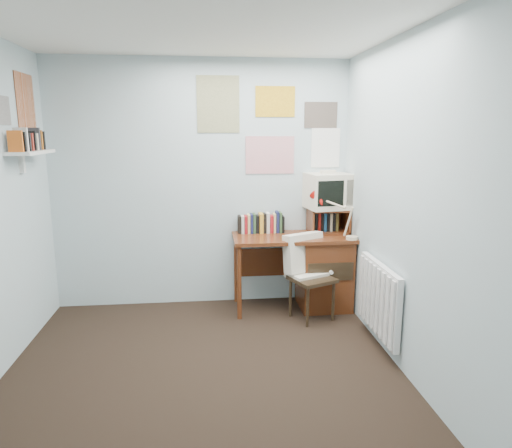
{
  "coord_description": "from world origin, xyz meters",
  "views": [
    {
      "loc": [
        0.05,
        -2.92,
        1.8
      ],
      "look_at": [
        0.47,
        0.99,
        0.99
      ],
      "focal_mm": 32.0,
      "sensor_mm": 36.0,
      "label": 1
    }
  ],
  "objects_px": {
    "tv_riser": "(328,221)",
    "wall_shelf": "(31,152)",
    "desk": "(318,269)",
    "desk_chair": "(312,279)",
    "crt_tv": "(327,189)",
    "radiator": "(379,299)",
    "desk_lamp": "(353,219)"
  },
  "relations": [
    {
      "from": "tv_riser",
      "to": "wall_shelf",
      "type": "bearing_deg",
      "value": -169.68
    },
    {
      "from": "desk",
      "to": "wall_shelf",
      "type": "relative_size",
      "value": 1.94
    },
    {
      "from": "desk_chair",
      "to": "wall_shelf",
      "type": "distance_m",
      "value": 2.73
    },
    {
      "from": "tv_riser",
      "to": "crt_tv",
      "type": "height_order",
      "value": "crt_tv"
    },
    {
      "from": "desk_chair",
      "to": "tv_riser",
      "type": "relative_size",
      "value": 1.99
    },
    {
      "from": "radiator",
      "to": "wall_shelf",
      "type": "height_order",
      "value": "wall_shelf"
    },
    {
      "from": "desk",
      "to": "desk_chair",
      "type": "distance_m",
      "value": 0.33
    },
    {
      "from": "desk",
      "to": "desk_chair",
      "type": "height_order",
      "value": "desk_chair"
    },
    {
      "from": "desk_chair",
      "to": "wall_shelf",
      "type": "relative_size",
      "value": 1.29
    },
    {
      "from": "desk_chair",
      "to": "radiator",
      "type": "bearing_deg",
      "value": -79.26
    },
    {
      "from": "desk",
      "to": "radiator",
      "type": "height_order",
      "value": "desk"
    },
    {
      "from": "desk",
      "to": "desk_lamp",
      "type": "distance_m",
      "value": 0.66
    },
    {
      "from": "desk",
      "to": "tv_riser",
      "type": "bearing_deg",
      "value": 42.96
    },
    {
      "from": "desk",
      "to": "crt_tv",
      "type": "height_order",
      "value": "crt_tv"
    },
    {
      "from": "desk_chair",
      "to": "tv_riser",
      "type": "bearing_deg",
      "value": 35.22
    },
    {
      "from": "wall_shelf",
      "to": "desk_chair",
      "type": "bearing_deg",
      "value": 1.76
    },
    {
      "from": "desk_lamp",
      "to": "desk",
      "type": "bearing_deg",
      "value": 152.66
    },
    {
      "from": "wall_shelf",
      "to": "desk",
      "type": "bearing_deg",
      "value": 8.4
    },
    {
      "from": "desk",
      "to": "crt_tv",
      "type": "distance_m",
      "value": 0.82
    },
    {
      "from": "desk",
      "to": "crt_tv",
      "type": "bearing_deg",
      "value": 50.77
    },
    {
      "from": "desk_chair",
      "to": "tv_riser",
      "type": "distance_m",
      "value": 0.69
    },
    {
      "from": "desk_lamp",
      "to": "wall_shelf",
      "type": "distance_m",
      "value": 2.92
    },
    {
      "from": "desk_chair",
      "to": "desk_lamp",
      "type": "bearing_deg",
      "value": -11.48
    },
    {
      "from": "crt_tv",
      "to": "desk",
      "type": "bearing_deg",
      "value": -138.36
    },
    {
      "from": "tv_riser",
      "to": "wall_shelf",
      "type": "xyz_separation_m",
      "value": [
        -2.69,
        -0.49,
        0.74
      ]
    },
    {
      "from": "tv_riser",
      "to": "desk_lamp",
      "type": "bearing_deg",
      "value": -65.56
    },
    {
      "from": "desk",
      "to": "wall_shelf",
      "type": "height_order",
      "value": "wall_shelf"
    },
    {
      "from": "desk_chair",
      "to": "desk_lamp",
      "type": "distance_m",
      "value": 0.7
    },
    {
      "from": "desk",
      "to": "desk_chair",
      "type": "bearing_deg",
      "value": -113.88
    },
    {
      "from": "desk",
      "to": "desk_lamp",
      "type": "height_order",
      "value": "desk_lamp"
    },
    {
      "from": "radiator",
      "to": "wall_shelf",
      "type": "bearing_deg",
      "value": 169.11
    },
    {
      "from": "tv_riser",
      "to": "radiator",
      "type": "relative_size",
      "value": 0.5
    }
  ]
}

